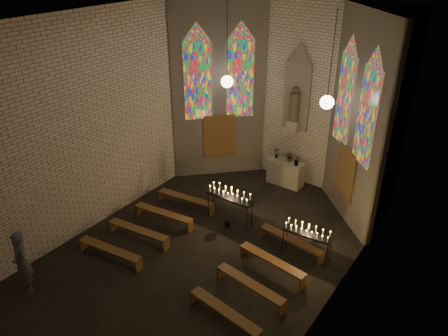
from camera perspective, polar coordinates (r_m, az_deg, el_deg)
The scene contains 18 objects.
floor at distance 13.87m, azimuth -2.97°, elevation -11.28°, with size 12.00×12.00×0.00m, color black.
room at distance 14.44m, azimuth 4.97°, elevation 7.40°, with size 8.22×12.43×7.00m.
altar at distance 17.45m, azimuth 8.04°, elevation -0.60°, with size 1.40×0.60×1.00m, color #BEB69B.
flower_vase_left at distance 17.36m, azimuth 6.86°, elevation 1.93°, with size 0.21×0.14×0.40m, color #4C723F.
flower_vase_center at distance 17.17m, azimuth 8.64°, elevation 1.50°, with size 0.37×0.32×0.41m, color #4C723F.
flower_vase_right at distance 16.87m, azimuth 9.52°, elevation 0.95°, with size 0.23×0.19×0.42m, color #4C723F.
aisle_flower_pot at distance 14.96m, azimuth 0.45°, elevation -7.04°, with size 0.21×0.21×0.37m, color #4C723F.
votive_stand_left at distance 14.72m, azimuth 0.76°, elevation -3.55°, with size 1.70×0.41×1.25m.
votive_stand_right at distance 13.45m, azimuth 10.85°, elevation -8.17°, with size 1.52×0.45×1.10m.
pew_left_0 at distance 15.94m, azimuth -5.02°, elevation -4.03°, with size 2.24×0.58×0.43m.
pew_right_0 at distance 14.00m, azimuth 8.77°, elevation -9.38°, with size 2.24×0.58×0.43m.
pew_left_1 at distance 15.20m, azimuth -7.93°, elevation -5.97°, with size 2.24×0.58×0.43m.
pew_right_1 at distance 13.16m, azimuth 6.31°, elevation -12.03°, with size 2.24×0.58×0.43m.
pew_left_2 at distance 14.52m, azimuth -11.14°, elevation -8.08°, with size 2.24×0.58×0.43m.
pew_right_2 at distance 12.37m, azimuth 3.46°, elevation -15.01°, with size 2.24×0.58×0.43m.
pew_left_3 at distance 13.92m, azimuth -14.68°, elevation -10.35°, with size 2.24×0.58×0.43m.
pew_right_3 at distance 11.65m, azimuth 0.15°, elevation -18.32°, with size 2.24×0.58×0.43m.
visitor at distance 13.35m, azimuth -24.93°, elevation -11.06°, with size 0.68×0.45×1.87m, color #4A4852.
Camera 1 is at (6.76, -8.35, 8.77)m, focal length 35.00 mm.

